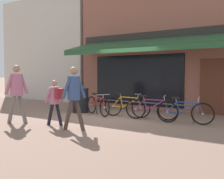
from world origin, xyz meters
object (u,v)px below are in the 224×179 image
at_px(bicycle_blue, 184,112).
at_px(pedestrian_second_adult, 17,88).
at_px(bicycle_red, 98,105).
at_px(bicycle_orange, 127,106).
at_px(pedestrian_child, 55,98).
at_px(bicycle_purple, 151,109).
at_px(litter_bin, 80,99).
at_px(pedestrian_adult, 74,91).

relative_size(bicycle_blue, pedestrian_second_adult, 0.95).
bearing_deg(bicycle_red, bicycle_orange, 37.04).
height_order(bicycle_blue, pedestrian_child, pedestrian_child).
bearing_deg(bicycle_purple, bicycle_orange, 159.16).
bearing_deg(bicycle_orange, bicycle_blue, -11.56).
xyz_separation_m(bicycle_purple, pedestrian_second_adult, (-3.13, -2.97, 0.73)).
bearing_deg(litter_bin, pedestrian_child, -63.83).
relative_size(bicycle_orange, pedestrian_second_adult, 0.99).
height_order(bicycle_orange, pedestrian_second_adult, pedestrian_second_adult).
height_order(bicycle_purple, bicycle_blue, bicycle_blue).
relative_size(bicycle_purple, litter_bin, 1.58).
relative_size(pedestrian_child, pedestrian_second_adult, 0.75).
bearing_deg(litter_bin, bicycle_orange, 2.50).
distance_m(bicycle_red, pedestrian_adult, 2.85).
relative_size(bicycle_red, bicycle_purple, 0.90).
relative_size(bicycle_orange, bicycle_blue, 1.04).
height_order(pedestrian_adult, pedestrian_second_adult, pedestrian_second_adult).
relative_size(bicycle_blue, pedestrian_child, 1.28).
bearing_deg(pedestrian_child, litter_bin, -61.93).
xyz_separation_m(bicycle_orange, litter_bin, (-2.10, -0.09, 0.17)).
distance_m(bicycle_purple, pedestrian_child, 3.20).
bearing_deg(bicycle_orange, pedestrian_child, -114.95).
bearing_deg(bicycle_orange, pedestrian_adult, -95.80).
relative_size(bicycle_red, litter_bin, 1.42).
xyz_separation_m(bicycle_orange, pedestrian_second_adult, (-2.10, -3.04, 0.72)).
relative_size(bicycle_red, pedestrian_second_adult, 0.85).
relative_size(bicycle_red, bicycle_blue, 0.89).
xyz_separation_m(bicycle_purple, bicycle_blue, (1.19, -0.11, -0.00)).
xyz_separation_m(pedestrian_second_adult, litter_bin, (0.01, 2.95, -0.56)).
xyz_separation_m(pedestrian_adult, pedestrian_child, (-0.91, 0.17, -0.23)).
height_order(bicycle_purple, litter_bin, litter_bin).
xyz_separation_m(bicycle_red, pedestrian_second_adult, (-1.02, -2.77, 0.74)).
distance_m(pedestrian_adult, pedestrian_second_adult, 2.17).
xyz_separation_m(bicycle_orange, bicycle_blue, (2.21, -0.18, -0.01)).
bearing_deg(bicycle_orange, bicycle_red, -172.71).
distance_m(bicycle_orange, bicycle_blue, 2.22).
height_order(bicycle_orange, litter_bin, litter_bin).
xyz_separation_m(pedestrian_adult, litter_bin, (-2.15, 2.69, -0.51)).
bearing_deg(pedestrian_second_adult, bicycle_orange, -129.99).
xyz_separation_m(pedestrian_adult, pedestrian_second_adult, (-2.15, -0.26, 0.04)).
distance_m(pedestrian_child, litter_bin, 2.83).
relative_size(bicycle_red, bicycle_orange, 0.86).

